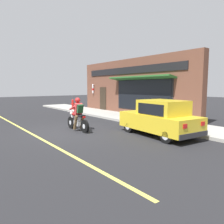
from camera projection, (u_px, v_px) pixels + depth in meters
ground_plane at (73, 131)px, 10.60m from camera, size 80.00×80.00×0.00m
sidewalk_curb at (114, 115)px, 15.88m from camera, size 2.60×22.00×0.14m
lane_stripe at (18, 126)px, 11.89m from camera, size 0.12×19.80×0.01m
storefront_building at (131, 87)px, 16.47m from camera, size 1.25×11.95×4.20m
motorcycle_with_rider at (78, 117)px, 10.66m from camera, size 0.56×2.02×1.62m
car_hatchback at (160, 118)px, 9.56m from camera, size 1.96×3.91×1.57m
fire_hydrant at (73, 105)px, 19.34m from camera, size 0.36×0.24×0.88m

